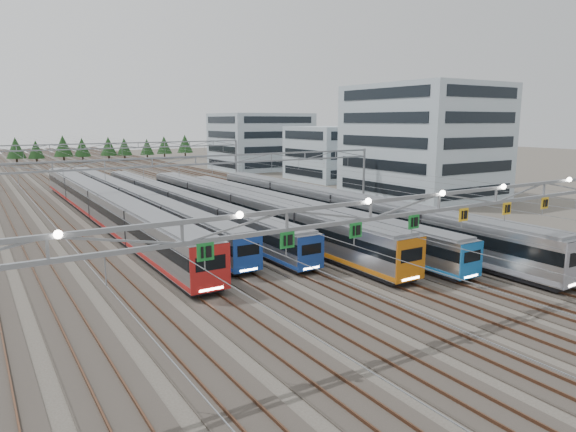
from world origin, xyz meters
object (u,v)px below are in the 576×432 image
depot_bldg_north (261,141)px  train_c (178,203)px  depot_bldg_south (423,141)px  gantry_mid (196,168)px  train_b (129,199)px  train_e (287,210)px  train_a (101,204)px  depot_bldg_mid (331,153)px  gantry_near (440,206)px  train_f (341,209)px  gantry_far (111,150)px  train_d (242,208)px

depot_bldg_north → train_c: bearing=-128.2°
depot_bldg_south → gantry_mid: bearing=176.8°
train_b → depot_bldg_south: depot_bldg_south is taller
train_b → train_c: 7.71m
train_e → depot_bldg_south: (31.74, 8.96, 7.08)m
train_b → train_a: bearing=-137.5°
depot_bldg_south → depot_bldg_mid: 27.69m
train_b → gantry_mid: size_ratio=1.22×
train_a → depot_bldg_south: 50.46m
train_b → gantry_near: 47.99m
train_a → depot_bldg_mid: 56.29m
depot_bldg_north → train_f: bearing=-112.0°
train_c → gantry_near: 41.37m
gantry_far → train_b: bearing=-100.1°
train_f → depot_bldg_south: 31.19m
gantry_mid → gantry_far: (0.00, 45.00, 0.00)m
gantry_mid → depot_bldg_mid: bearing=32.0°
train_d → depot_bldg_south: bearing=9.8°
train_a → gantry_near: (11.20, -43.12, 4.86)m
train_e → gantry_mid: bearing=121.2°
train_e → train_c: bearing=126.9°
depot_bldg_mid → train_d: bearing=-138.5°
gantry_near → train_f: bearing=65.1°
train_b → gantry_near: gantry_near is taller
train_d → depot_bldg_south: 37.40m
train_f → depot_bldg_north: (28.21, 69.69, 4.77)m
gantry_near → depot_bldg_mid: 76.86m
gantry_mid → train_b: bearing=133.4°
depot_bldg_south → depot_bldg_mid: bearing=86.1°
depot_bldg_south → depot_bldg_north: depot_bldg_south is taller
train_c → gantry_mid: 5.09m
depot_bldg_mid → depot_bldg_south: bearing=-93.9°
train_f → depot_bldg_mid: bearing=54.7°
train_a → train_b: train_a is taller
train_b → gantry_mid: gantry_mid is taller
train_b → train_d: size_ratio=1.26×
gantry_mid → train_d: bearing=-75.1°
train_a → depot_bldg_south: (49.74, -5.17, 6.74)m
train_c → gantry_mid: size_ratio=1.07×
train_f → gantry_far: gantry_far is taller
train_c → train_a: bearing=166.6°
depot_bldg_mid → depot_bldg_north: depot_bldg_north is taller
train_f → gantry_near: 27.26m
depot_bldg_south → gantry_near: bearing=-135.4°
train_b → train_d: (9.00, -15.57, 0.21)m
train_f → gantry_near: gantry_near is taller
train_c → gantry_near: gantry_near is taller
train_d → gantry_far: gantry_far is taller
gantry_near → gantry_mid: 40.12m
train_a → train_d: (13.50, -11.45, -0.06)m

